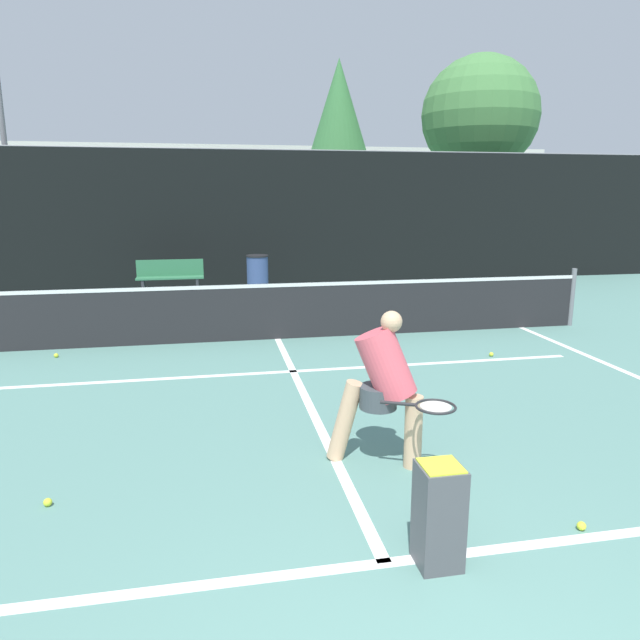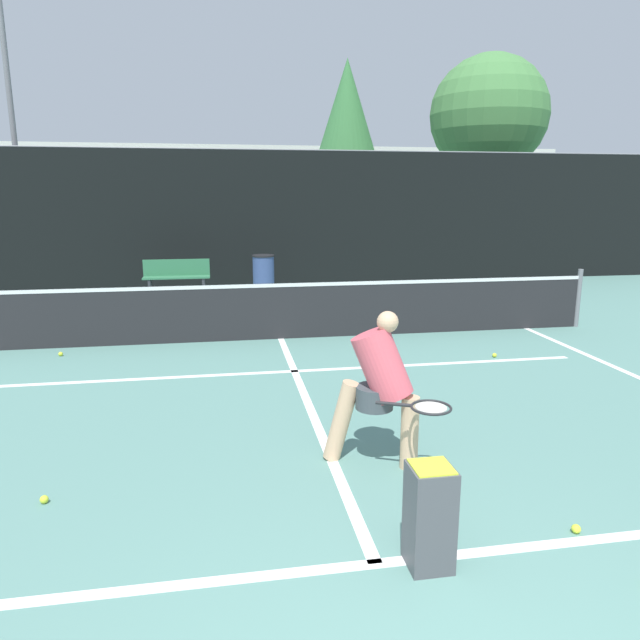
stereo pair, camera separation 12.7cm
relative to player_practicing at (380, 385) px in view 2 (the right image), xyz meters
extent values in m
cube|color=white|center=(-0.40, -1.39, -0.75)|extent=(11.00, 0.10, 0.01)
cube|color=white|center=(-0.40, 2.89, -0.75)|extent=(8.25, 0.10, 0.01)
cube|color=white|center=(-0.40, 1.68, -0.75)|extent=(0.10, 6.14, 0.01)
cylinder|color=slate|center=(5.10, 4.75, -0.22)|extent=(0.09, 0.09, 1.07)
cube|color=#232326|center=(-0.40, 4.75, -0.28)|extent=(11.00, 0.02, 0.95)
cube|color=white|center=(-0.40, 4.75, 0.16)|extent=(11.00, 0.03, 0.06)
cube|color=black|center=(-0.40, 10.80, 1.00)|extent=(24.00, 0.06, 3.52)
cylinder|color=slate|center=(-0.40, 10.80, 2.78)|extent=(24.00, 0.04, 0.04)
cylinder|color=#DBAD84|center=(0.25, -0.11, -0.42)|extent=(0.16, 0.16, 0.67)
cylinder|color=#DBAD84|center=(-0.31, 0.15, -0.38)|extent=(0.37, 0.28, 0.78)
cylinder|color=#3F474C|center=(-0.04, 0.02, -0.12)|extent=(0.34, 0.34, 0.20)
cylinder|color=#E55966|center=(0.02, 0.00, 0.18)|extent=(0.57, 0.45, 0.74)
sphere|color=#DBAD84|center=(0.05, -0.02, 0.57)|extent=(0.19, 0.19, 0.19)
cylinder|color=#262628|center=(0.04, -0.29, -0.07)|extent=(0.29, 0.15, 0.03)
torus|color=#262628|center=(0.32, -0.42, -0.07)|extent=(0.45, 0.45, 0.02)
cylinder|color=beige|center=(0.32, -0.42, -0.07)|extent=(0.34, 0.34, 0.01)
sphere|color=#D1E033|center=(-2.79, -0.21, -0.72)|extent=(0.07, 0.07, 0.07)
sphere|color=#D1E033|center=(0.28, -0.82, -0.72)|extent=(0.07, 0.07, 0.07)
sphere|color=#D1E033|center=(-3.80, 4.25, -0.72)|extent=(0.07, 0.07, 0.07)
sphere|color=#D1E033|center=(2.66, 3.08, -0.72)|extent=(0.07, 0.07, 0.07)
sphere|color=#D1E033|center=(1.13, -1.29, -0.72)|extent=(0.07, 0.07, 0.07)
cube|color=#4C4C51|center=(-0.06, -1.45, -0.41)|extent=(0.28, 0.28, 0.70)
cube|color=#D1E033|center=(-0.06, -1.45, -0.08)|extent=(0.25, 0.25, 0.06)
cube|color=#33724C|center=(-2.44, 9.44, -0.32)|extent=(1.58, 0.37, 0.04)
cube|color=#33724C|center=(-2.44, 9.62, -0.11)|extent=(1.58, 0.05, 0.42)
cube|color=#333338|center=(-3.07, 9.43, -0.54)|extent=(0.06, 0.32, 0.44)
cube|color=#333338|center=(-1.81, 9.44, -0.54)|extent=(0.06, 0.32, 0.44)
cylinder|color=#384C7F|center=(-0.33, 9.49, -0.31)|extent=(0.53, 0.53, 0.90)
cylinder|color=black|center=(-0.33, 9.49, 0.16)|extent=(0.55, 0.55, 0.04)
cube|color=navy|center=(-0.52, 15.30, -0.36)|extent=(1.76, 4.59, 0.80)
cube|color=#1E2328|center=(-0.52, 15.07, 0.31)|extent=(1.48, 2.75, 0.53)
cylinder|color=black|center=(0.27, 16.77, -0.46)|extent=(0.18, 0.60, 0.60)
cylinder|color=black|center=(0.27, 13.83, -0.46)|extent=(0.18, 0.60, 0.60)
cylinder|color=slate|center=(-7.23, 14.12, 3.76)|extent=(0.16, 0.16, 9.04)
cylinder|color=brown|center=(3.40, 17.06, 0.75)|extent=(0.28, 0.28, 3.02)
cone|color=#38753D|center=(3.40, 17.06, 4.38)|extent=(2.72, 2.72, 4.23)
cylinder|color=brown|center=(7.94, 14.89, 1.08)|extent=(0.28, 0.28, 3.67)
sphere|color=#477F42|center=(7.94, 14.89, 4.33)|extent=(4.04, 4.04, 4.04)
cube|color=beige|center=(-0.40, 27.59, 1.71)|extent=(36.00, 2.40, 4.94)
camera|label=1|loc=(-1.45, -4.59, 1.64)|focal=32.00mm
camera|label=2|loc=(-1.32, -4.62, 1.64)|focal=32.00mm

